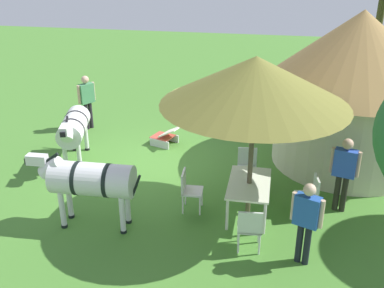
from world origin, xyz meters
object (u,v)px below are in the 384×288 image
patio_dining_table (249,186)px  guest_behind_table (306,217)px  zebra_nearest_camera (90,180)px  thatched_hut (354,82)px  patio_chair_near_lawn (250,227)px  guest_beside_umbrella (344,168)px  zebra_by_umbrella (74,128)px  shade_umbrella (255,81)px  patio_chair_east_end (188,188)px  patio_chair_near_hut (310,194)px  striped_lounge_chair (166,136)px  standing_watcher (87,97)px  patio_chair_west_end (247,164)px

patio_dining_table → guest_behind_table: size_ratio=0.91×
zebra_nearest_camera → thatched_hut: bearing=-55.2°
patio_chair_near_lawn → guest_beside_umbrella: size_ratio=0.54×
zebra_by_umbrella → shade_umbrella: bearing=145.5°
guest_behind_table → guest_beside_umbrella: bearing=-91.6°
patio_chair_near_lawn → zebra_nearest_camera: zebra_nearest_camera is taller
patio_chair_east_end → patio_chair_near_hut: (-0.22, 2.50, 0.00)m
patio_chair_near_lawn → patio_chair_near_hut: size_ratio=1.00×
shade_umbrella → guest_beside_umbrella: (-0.49, 1.89, -1.89)m
patio_dining_table → patio_chair_near_lawn: size_ratio=1.62×
patio_chair_east_end → zebra_nearest_camera: bearing=-65.7°
thatched_hut → zebra_by_umbrella: 7.03m
patio_chair_near_lawn → zebra_by_umbrella: zebra_by_umbrella is taller
patio_chair_east_end → guest_behind_table: (1.36, 2.31, 0.44)m
thatched_hut → guest_beside_umbrella: bearing=-8.6°
striped_lounge_chair → patio_chair_east_end: bearing=-139.7°
patio_chair_near_lawn → guest_beside_umbrella: guest_beside_umbrella is taller
guest_behind_table → zebra_nearest_camera: (-0.45, -4.09, 0.07)m
thatched_hut → patio_dining_table: bearing=-37.7°
patio_chair_east_end → standing_watcher: (-3.95, -3.83, 0.47)m
patio_chair_near_hut → striped_lounge_chair: patio_chair_near_hut is taller
guest_beside_umbrella → patio_chair_east_end: bearing=-154.9°
guest_beside_umbrella → standing_watcher: (-3.40, -6.98, -0.01)m
patio_chair_near_lawn → striped_lounge_chair: size_ratio=0.95×
patio_chair_near_hut → striped_lounge_chair: (-2.97, -3.75, -0.27)m
guest_behind_table → zebra_by_umbrella: guest_behind_table is taller
patio_chair_near_hut → standing_watcher: bearing=52.1°
patio_chair_near_lawn → standing_watcher: standing_watcher is taller
striped_lounge_chair → zebra_nearest_camera: (4.10, -0.53, 0.78)m
shade_umbrella → patio_dining_table: 2.23m
patio_chair_near_lawn → striped_lounge_chair: 5.11m
guest_behind_table → standing_watcher: 8.11m
patio_chair_east_end → guest_behind_table: bearing=56.9°
patio_dining_table → patio_chair_east_end: (0.06, -1.26, -0.14)m
guest_behind_table → patio_dining_table: bearing=-31.1°
patio_chair_east_end → zebra_by_umbrella: size_ratio=0.42×
guest_beside_umbrella → patio_chair_west_end: bearing=174.5°
patio_chair_near_lawn → guest_beside_umbrella: bearing=39.6°
shade_umbrella → zebra_by_umbrella: shade_umbrella is taller
patio_dining_table → patio_chair_near_hut: 1.27m
shade_umbrella → patio_chair_west_end: size_ratio=4.01×
thatched_hut → patio_chair_west_end: 3.33m
patio_dining_table → zebra_nearest_camera: bearing=-72.4°
guest_beside_umbrella → standing_watcher: bearing=169.2°
guest_behind_table → zebra_nearest_camera: guest_behind_table is taller
standing_watcher → patio_chair_east_end: bearing=78.5°
guest_behind_table → zebra_by_umbrella: (-3.15, -5.62, -0.04)m
thatched_hut → patio_chair_near_lawn: (4.19, -2.16, -1.60)m
patio_chair_near_lawn → zebra_by_umbrella: bearing=142.8°
patio_chair_west_end → guest_beside_umbrella: size_ratio=0.54×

